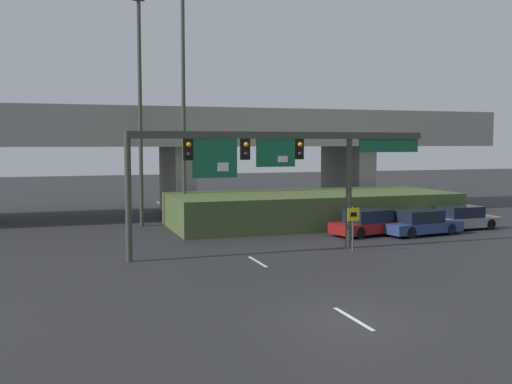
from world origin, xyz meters
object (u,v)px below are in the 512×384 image
object	(u,v)px
parked_sedan_mid_right	(420,223)
parked_sedan_far_right	(462,218)
signal_gantry	(269,155)
parked_sedan_near_right	(369,223)
speed_limit_sign	(353,223)
highway_light_pole_far	(140,107)
highway_light_pole_near	(183,89)

from	to	relation	value
parked_sedan_mid_right	parked_sedan_far_right	xyz separation A→B (m)	(3.58, 1.09, -0.00)
signal_gantry	parked_sedan_far_right	size ratio (longest dim) A/B	3.26
parked_sedan_far_right	parked_sedan_near_right	bearing A→B (deg)	179.48
speed_limit_sign	parked_sedan_mid_right	xyz separation A→B (m)	(6.03, 3.58, -0.75)
parked_sedan_mid_right	parked_sedan_far_right	size ratio (longest dim) A/B	1.08
parked_sedan_near_right	parked_sedan_mid_right	bearing A→B (deg)	-29.71
highway_light_pole_far	speed_limit_sign	bearing A→B (deg)	-55.59
parked_sedan_near_right	signal_gantry	bearing A→B (deg)	-167.03
signal_gantry	parked_sedan_mid_right	bearing A→B (deg)	14.67
highway_light_pole_near	parked_sedan_near_right	distance (m)	13.70
parked_sedan_near_right	parked_sedan_far_right	xyz separation A→B (m)	(6.29, 0.26, -0.02)
parked_sedan_far_right	highway_light_pole_near	bearing A→B (deg)	153.49
highway_light_pole_far	parked_sedan_far_right	bearing A→B (deg)	-22.21
parked_sedan_mid_right	parked_sedan_far_right	world-z (taller)	same
parked_sedan_mid_right	highway_light_pole_near	bearing A→B (deg)	138.21
speed_limit_sign	parked_sedan_far_right	xyz separation A→B (m)	(9.61, 4.68, -0.75)
speed_limit_sign	parked_sedan_mid_right	world-z (taller)	speed_limit_sign
highway_light_pole_near	parked_sedan_mid_right	world-z (taller)	highway_light_pole_near
signal_gantry	speed_limit_sign	distance (m)	5.04
parked_sedan_mid_right	parked_sedan_near_right	bearing A→B (deg)	154.72
speed_limit_sign	parked_sedan_mid_right	bearing A→B (deg)	30.72
signal_gantry	parked_sedan_far_right	world-z (taller)	signal_gantry
signal_gantry	parked_sedan_far_right	bearing A→B (deg)	15.29
highway_light_pole_near	signal_gantry	bearing A→B (deg)	-80.04
speed_limit_sign	highway_light_pole_near	size ratio (longest dim) A/B	0.13
highway_light_pole_far	parked_sedan_mid_right	xyz separation A→B (m)	(14.21, -8.36, -6.62)
parked_sedan_mid_right	signal_gantry	bearing A→B (deg)	-173.47
highway_light_pole_near	highway_light_pole_far	world-z (taller)	highway_light_pole_near
signal_gantry	parked_sedan_near_right	xyz separation A→B (m)	(7.15, 3.42, -3.86)
parked_sedan_mid_right	parked_sedan_far_right	distance (m)	3.74
signal_gantry	parked_sedan_mid_right	xyz separation A→B (m)	(9.86, 2.58, -3.88)
highway_light_pole_near	parked_sedan_far_right	bearing A→B (deg)	-23.65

